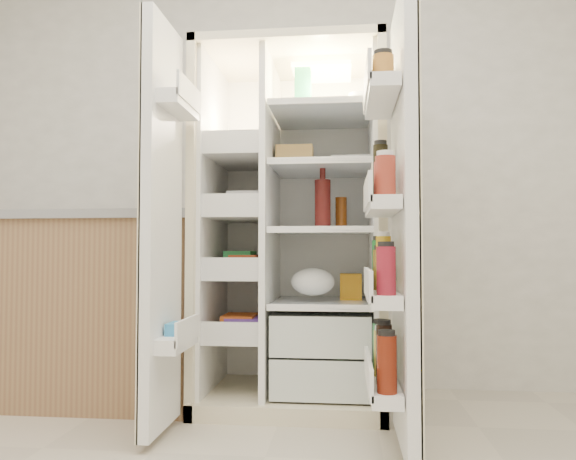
# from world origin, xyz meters

# --- Properties ---
(wall_back) EXTENTS (4.00, 0.02, 2.70)m
(wall_back) POSITION_xyz_m (0.00, 2.00, 1.35)
(wall_back) COLOR white
(wall_back) RESTS_ON floor
(refrigerator) EXTENTS (0.92, 0.70, 1.80)m
(refrigerator) POSITION_xyz_m (0.05, 1.65, 0.74)
(refrigerator) COLOR beige
(refrigerator) RESTS_ON floor
(freezer_door) EXTENTS (0.15, 0.40, 1.72)m
(freezer_door) POSITION_xyz_m (-0.46, 1.05, 0.89)
(freezer_door) COLOR white
(freezer_door) RESTS_ON floor
(fridge_door) EXTENTS (0.17, 0.58, 1.72)m
(fridge_door) POSITION_xyz_m (0.52, 0.96, 0.87)
(fridge_door) COLOR white
(fridge_door) RESTS_ON floor
(kitchen_counter) EXTENTS (1.35, 0.72, 0.98)m
(kitchen_counter) POSITION_xyz_m (-1.09, 1.61, 0.49)
(kitchen_counter) COLOR #937149
(kitchen_counter) RESTS_ON floor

